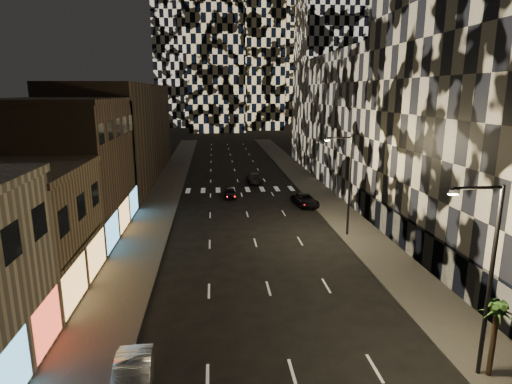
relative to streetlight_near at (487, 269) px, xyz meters
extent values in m
cube|color=#47443F|center=(-18.35, 40.00, -5.28)|extent=(4.00, 120.00, 0.15)
cube|color=#47443F|center=(1.65, 40.00, -5.28)|extent=(4.00, 120.00, 0.15)
cube|color=#4C4C47|center=(-16.25, 40.00, -5.28)|extent=(0.20, 120.00, 0.15)
cube|color=#4C4C47|center=(-0.45, 40.00, -5.28)|extent=(0.20, 120.00, 0.15)
cube|color=brown|center=(-25.35, 11.00, -1.35)|extent=(10.00, 10.00, 8.00)
cube|color=#4F3E2D|center=(-25.35, 23.50, 0.65)|extent=(10.00, 15.00, 12.00)
cube|color=#4F3E2D|center=(-25.35, 50.00, 1.65)|extent=(10.00, 40.00, 14.00)
cube|color=#383838|center=(3.95, 14.50, -3.85)|extent=(0.60, 25.00, 3.00)
cube|color=#232326|center=(11.65, 47.00, 3.65)|extent=(16.00, 40.00, 18.00)
cylinder|color=black|center=(0.25, 0.00, -0.70)|extent=(0.20, 0.20, 9.00)
cylinder|color=black|center=(-0.85, 0.00, 3.70)|extent=(2.20, 0.14, 0.14)
cube|color=black|center=(-1.95, 0.00, 3.58)|extent=(0.50, 0.25, 0.18)
cube|color=#FFEAB2|center=(-1.95, 0.00, 3.46)|extent=(0.35, 0.18, 0.06)
cylinder|color=black|center=(0.25, 20.00, -0.70)|extent=(0.20, 0.20, 9.00)
cylinder|color=black|center=(-0.85, 20.00, 3.70)|extent=(2.20, 0.14, 0.14)
cube|color=black|center=(-1.95, 20.00, 3.58)|extent=(0.50, 0.25, 0.18)
cube|color=#FFEAB2|center=(-1.95, 20.00, 3.46)|extent=(0.35, 0.18, 0.06)
imported|color=#98979D|center=(-15.55, 0.23, -4.60)|extent=(2.00, 4.72, 1.51)
imported|color=black|center=(-9.86, 35.64, -4.74)|extent=(1.60, 3.66, 1.23)
imported|color=black|center=(-6.04, 44.24, -4.61)|extent=(2.22, 5.16, 1.48)
imported|color=black|center=(-1.35, 30.91, -4.68)|extent=(2.84, 5.09, 1.35)
cylinder|color=#47331E|center=(0.65, -0.19, -3.60)|extent=(0.24, 0.24, 3.20)
sphere|color=#274E1B|center=(0.65, -0.19, -1.85)|extent=(0.70, 0.70, 0.70)
cone|color=#274E1B|center=(0.89, -0.24, -1.90)|extent=(1.42, 0.55, 0.85)
cone|color=#274E1B|center=(0.84, -0.03, -1.90)|extent=(1.24, 1.10, 0.85)
cone|color=#274E1B|center=(0.64, 0.06, -1.90)|extent=(0.31, 1.39, 0.85)
cone|color=#274E1B|center=(0.45, -0.04, -1.90)|extent=(1.27, 1.06, 0.85)
cone|color=#274E1B|center=(0.40, -0.25, -1.90)|extent=(1.41, 0.61, 0.85)
cone|color=#274E1B|center=(0.54, -0.42, -1.90)|extent=(0.83, 1.38, 0.85)
cone|color=#274E1B|center=(0.76, -0.41, -1.90)|extent=(0.88, 1.36, 0.85)
camera|label=1|loc=(-11.84, -16.39, 7.62)|focal=30.00mm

